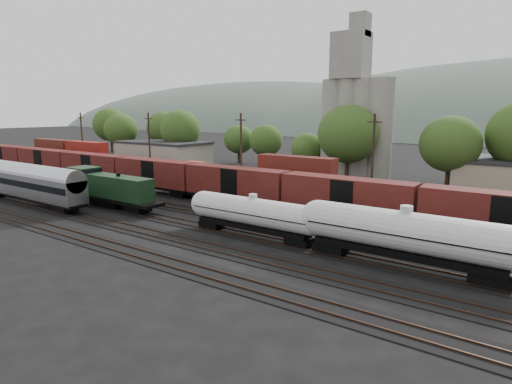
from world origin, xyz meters
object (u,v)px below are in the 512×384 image
Objects in this scene: tank_car_a at (253,213)px; orange_locomotive at (213,178)px; passenger_coach at (27,181)px; grain_silo at (355,117)px; green_locomotive at (104,187)px.

orange_locomotive is at bearing 140.39° from tank_car_a.
orange_locomotive is (15.30, 20.00, -0.78)m from passenger_coach.
grain_silo is at bearing 66.23° from orange_locomotive.
tank_car_a is 0.91× the size of orange_locomotive.
orange_locomotive is at bearing 52.59° from passenger_coach.
green_locomotive is at bearing -110.73° from orange_locomotive.
passenger_coach is (-33.43, -5.00, 0.77)m from tank_car_a.
passenger_coach is at bearing -127.41° from orange_locomotive.
green_locomotive is at bearing -112.68° from grain_silo.
passenger_coach is at bearing -171.49° from tank_car_a.
green_locomotive is 1.12× the size of tank_car_a.
passenger_coach is 25.19m from orange_locomotive.
grain_silo reaches higher than passenger_coach.
green_locomotive is 0.60× the size of grain_silo.
passenger_coach is 1.35× the size of orange_locomotive.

